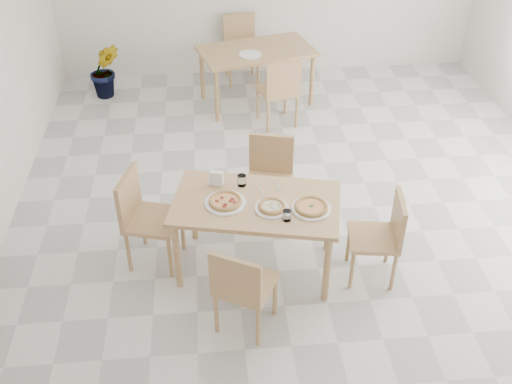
{
  "coord_description": "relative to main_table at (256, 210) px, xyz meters",
  "views": [
    {
      "loc": [
        -0.95,
        -4.87,
        3.82
      ],
      "look_at": [
        -0.57,
        -0.79,
        0.85
      ],
      "focal_mm": 42.0,
      "sensor_mm": 36.0,
      "label": 1
    }
  ],
  "objects": [
    {
      "name": "main_table",
      "position": [
        0.0,
        0.0,
        0.0
      ],
      "size": [
        1.57,
        1.1,
        0.75
      ],
      "rotation": [
        0.0,
        0.0,
        -0.22
      ],
      "color": "tan",
      "rests_on": "ground"
    },
    {
      "name": "chair_south",
      "position": [
        -0.18,
        -0.74,
        -0.16
      ],
      "size": [
        0.58,
        0.58,
        0.86
      ],
      "rotation": [
        0.0,
        0.0,
        2.65
      ],
      "color": "tan",
      "rests_on": "ground"
    },
    {
      "name": "chair_north",
      "position": [
        0.2,
        0.76,
        -0.15
      ],
      "size": [
        0.53,
        0.53,
        0.89
      ],
      "rotation": [
        0.0,
        0.0,
        -0.24
      ],
      "color": "tan",
      "rests_on": "ground"
    },
    {
      "name": "chair_west",
      "position": [
        -0.99,
        0.21,
        -0.13
      ],
      "size": [
        0.57,
        0.57,
        0.92
      ],
      "rotation": [
        0.0,
        0.0,
        1.29
      ],
      "color": "tan",
      "rests_on": "ground"
    },
    {
      "name": "chair_east",
      "position": [
        1.09,
        -0.21,
        -0.17
      ],
      "size": [
        0.48,
        0.48,
        0.85
      ],
      "rotation": [
        0.0,
        0.0,
        -1.71
      ],
      "color": "tan",
      "rests_on": "ground"
    },
    {
      "name": "plate_margherita",
      "position": [
        0.45,
        -0.15,
        0.1
      ],
      "size": [
        0.34,
        0.34,
        0.02
      ],
      "primitive_type": "cylinder",
      "color": "white",
      "rests_on": "main_table"
    },
    {
      "name": "plate_mushroom",
      "position": [
        0.12,
        -0.12,
        0.1
      ],
      "size": [
        0.29,
        0.29,
        0.02
      ],
      "primitive_type": "cylinder",
      "color": "white",
      "rests_on": "main_table"
    },
    {
      "name": "plate_pepperoni",
      "position": [
        -0.26,
        -0.01,
        0.1
      ],
      "size": [
        0.35,
        0.35,
        0.02
      ],
      "primitive_type": "cylinder",
      "color": "white",
      "rests_on": "main_table"
    },
    {
      "name": "pizza_margherita",
      "position": [
        0.45,
        -0.15,
        0.12
      ],
      "size": [
        0.37,
        0.37,
        0.03
      ],
      "rotation": [
        0.0,
        0.0,
        -0.4
      ],
      "color": "tan",
      "rests_on": "plate_margherita"
    },
    {
      "name": "pizza_mushroom",
      "position": [
        0.12,
        -0.12,
        0.12
      ],
      "size": [
        0.25,
        0.25,
        0.03
      ],
      "rotation": [
        0.0,
        0.0,
        0.09
      ],
      "color": "tan",
      "rests_on": "plate_mushroom"
    },
    {
      "name": "pizza_pepperoni",
      "position": [
        -0.26,
        -0.01,
        0.12
      ],
      "size": [
        0.34,
        0.34,
        0.03
      ],
      "rotation": [
        0.0,
        0.0,
        -0.23
      ],
      "color": "tan",
      "rests_on": "plate_pepperoni"
    },
    {
      "name": "tumbler_a",
      "position": [
        0.23,
        -0.27,
        0.13
      ],
      "size": [
        0.07,
        0.07,
        0.09
      ],
      "primitive_type": "cylinder",
      "color": "white",
      "rests_on": "main_table"
    },
    {
      "name": "tumbler_b",
      "position": [
        -0.1,
        0.26,
        0.14
      ],
      "size": [
        0.08,
        0.08,
        0.1
      ],
      "primitive_type": "cylinder",
      "color": "white",
      "rests_on": "main_table"
    },
    {
      "name": "napkin_holder",
      "position": [
        -0.33,
        0.28,
        0.16
      ],
      "size": [
        0.14,
        0.1,
        0.14
      ],
      "rotation": [
        0.0,
        0.0,
        -0.27
      ],
      "color": "silver",
      "rests_on": "main_table"
    },
    {
      "name": "fork_a",
      "position": [
        0.21,
        0.22,
        0.09
      ],
      "size": [
        0.05,
        0.19,
        0.01
      ],
      "primitive_type": "cube",
      "rotation": [
        0.0,
        0.0,
        0.16
      ],
      "color": "silver",
      "rests_on": "main_table"
    },
    {
      "name": "fork_b",
      "position": [
        0.06,
        0.13,
        0.09
      ],
      "size": [
        0.05,
        0.18,
        0.01
      ],
      "primitive_type": "cube",
      "rotation": [
        0.0,
        0.0,
        0.18
      ],
      "color": "silver",
      "rests_on": "main_table"
    },
    {
      "name": "second_table",
      "position": [
        0.31,
        3.3,
        0.0
      ],
      "size": [
        1.62,
        1.17,
        0.75
      ],
      "rotation": [
        0.0,
        0.0,
        0.25
      ],
      "color": "tan",
      "rests_on": "ground"
    },
    {
      "name": "chair_back_s",
      "position": [
        0.54,
        2.6,
        -0.14
      ],
      "size": [
        0.54,
        0.54,
        0.91
      ],
      "rotation": [
        0.0,
        0.0,
        3.39
      ],
      "color": "tan",
      "rests_on": "ground"
    },
    {
      "name": "chair_back_n",
      "position": [
        0.16,
        4.06,
        -0.13
      ],
      "size": [
        0.5,
        0.5,
        0.92
      ],
      "rotation": [
        0.0,
        0.0,
        0.1
      ],
      "color": "tan",
      "rests_on": "ground"
    },
    {
      "name": "plate_empty",
      "position": [
        0.21,
        3.12,
        0.1
      ],
      "size": [
        0.29,
        0.29,
        0.02
      ],
      "primitive_type": "cylinder",
      "color": "white",
      "rests_on": "second_table"
    },
    {
      "name": "potted_plant",
      "position": [
        -1.73,
        3.65,
        -0.28
      ],
      "size": [
        0.48,
        0.42,
        0.77
      ],
      "primitive_type": "imported",
      "rotation": [
        0.0,
        0.0,
        0.19
      ],
      "color": "#32611D",
      "rests_on": "ground"
    }
  ]
}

